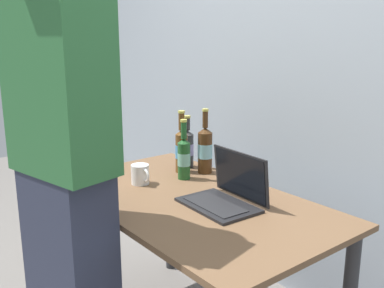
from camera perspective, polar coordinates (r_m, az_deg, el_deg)
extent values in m
cube|color=brown|center=(1.99, -0.26, -7.28)|extent=(1.36, 0.78, 0.03)
cylinder|color=#2D2D30|center=(2.48, -15.59, -12.54)|extent=(0.06, 0.06, 0.70)
cylinder|color=#2D2D30|center=(2.77, -2.85, -9.17)|extent=(0.06, 0.06, 0.70)
cube|color=black|center=(1.89, 3.36, -7.89)|extent=(0.35, 0.24, 0.01)
cube|color=#232326|center=(1.88, 2.94, -7.78)|extent=(0.29, 0.15, 0.00)
cube|color=black|center=(1.93, 6.25, -3.99)|extent=(0.34, 0.05, 0.21)
cube|color=black|center=(1.92, 6.16, -4.02)|extent=(0.31, 0.04, 0.19)
cylinder|color=#472B14|center=(2.31, 1.69, -1.14)|extent=(0.08, 0.08, 0.22)
cone|color=#472B14|center=(2.28, 1.71, 1.79)|extent=(0.08, 0.08, 0.03)
cylinder|color=#472B14|center=(2.27, 1.72, 3.19)|extent=(0.03, 0.03, 0.09)
cylinder|color=#BFB74C|center=(2.26, 1.73, 4.41)|extent=(0.03, 0.03, 0.01)
cylinder|color=#81BCC8|center=(2.31, 1.69, -0.88)|extent=(0.08, 0.08, 0.08)
cylinder|color=#333333|center=(2.41, -0.64, -0.89)|extent=(0.07, 0.07, 0.18)
cone|color=#333333|center=(2.39, -0.64, 1.51)|extent=(0.07, 0.07, 0.02)
cylinder|color=#333333|center=(2.38, -0.65, 2.60)|extent=(0.03, 0.03, 0.07)
cylinder|color=#BFB74C|center=(2.37, -0.65, 3.54)|extent=(0.04, 0.04, 0.01)
cylinder|color=#9D8DC1|center=(2.41, -0.64, -0.68)|extent=(0.07, 0.07, 0.06)
cylinder|color=brown|center=(2.32, -1.34, -1.20)|extent=(0.07, 0.07, 0.20)
cone|color=brown|center=(2.30, -1.36, 1.53)|extent=(0.07, 0.07, 0.02)
cylinder|color=brown|center=(2.29, -1.37, 2.91)|extent=(0.03, 0.03, 0.09)
cylinder|color=#BFB74C|center=(2.28, -1.37, 4.16)|extent=(0.04, 0.04, 0.01)
cylinder|color=#4389BB|center=(2.32, -1.34, -0.96)|extent=(0.07, 0.07, 0.07)
cylinder|color=#1E5123|center=(2.22, -1.05, -2.20)|extent=(0.06, 0.06, 0.19)
cone|color=#1E5123|center=(2.19, -1.06, 0.41)|extent=(0.06, 0.06, 0.02)
cylinder|color=#1E5123|center=(2.18, -1.06, 1.77)|extent=(0.03, 0.03, 0.08)
cylinder|color=#BFB74C|center=(2.17, -1.07, 3.02)|extent=(0.03, 0.03, 0.01)
cylinder|color=#74B6A0|center=(2.21, -1.05, -1.97)|extent=(0.06, 0.06, 0.06)
cube|color=#2D3347|center=(1.89, -15.07, -17.21)|extent=(0.38, 0.28, 0.94)
cube|color=#2D6B38|center=(1.64, -16.82, 7.68)|extent=(0.44, 0.30, 0.66)
cylinder|color=white|center=(2.17, -6.71, -3.90)|extent=(0.09, 0.09, 0.10)
torus|color=white|center=(2.13, -6.06, -4.07)|extent=(0.07, 0.01, 0.07)
cube|color=#99A3AD|center=(2.41, 14.46, 10.25)|extent=(6.00, 0.10, 2.60)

